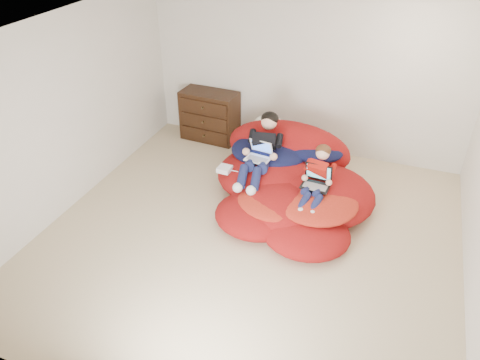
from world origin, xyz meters
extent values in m
cube|color=#C6B38E|center=(0.00, 0.00, -0.12)|extent=(5.10, 5.10, 0.25)
cube|color=silver|center=(0.00, 2.51, 1.25)|extent=(5.10, 0.02, 2.50)
cube|color=silver|center=(0.00, -2.51, 1.25)|extent=(5.10, 0.02, 2.50)
cube|color=silver|center=(-2.51, 0.00, 1.25)|extent=(0.02, 5.10, 2.50)
cube|color=white|center=(0.00, 0.00, 2.51)|extent=(5.10, 5.10, 0.02)
cube|color=black|center=(-1.53, 2.26, 0.42)|extent=(0.96, 0.52, 0.84)
cube|color=black|center=(-1.53, 2.01, 0.17)|extent=(0.84, 0.07, 0.20)
cylinder|color=#4C3F26|center=(-1.53, 1.99, 0.17)|extent=(0.03, 0.06, 0.03)
cube|color=black|center=(-1.53, 2.01, 0.42)|extent=(0.84, 0.07, 0.20)
cylinder|color=#4C3F26|center=(-1.53, 1.99, 0.42)|extent=(0.03, 0.06, 0.03)
cube|color=black|center=(-1.53, 2.01, 0.67)|extent=(0.84, 0.07, 0.20)
cylinder|color=#4C3F26|center=(-1.53, 1.99, 0.67)|extent=(0.03, 0.06, 0.03)
ellipsoid|color=#9F1212|center=(-0.06, 1.13, 0.22)|extent=(1.59, 1.43, 0.57)
ellipsoid|color=#9F1212|center=(0.66, 0.94, 0.20)|extent=(1.48, 1.44, 0.54)
ellipsoid|color=#9F1212|center=(0.33, 0.54, 0.18)|extent=(1.57, 1.25, 0.50)
ellipsoid|color=#9F1212|center=(0.00, 0.26, 0.14)|extent=(1.09, 1.00, 0.36)
ellipsoid|color=#9F1212|center=(0.68, 0.14, 0.13)|extent=(1.09, 0.99, 0.36)
ellipsoid|color=#9F1212|center=(0.01, 1.66, 0.40)|extent=(1.85, 0.82, 0.82)
ellipsoid|color=#10143B|center=(-0.19, 1.33, 0.48)|extent=(1.10, 0.90, 0.28)
ellipsoid|color=#10143B|center=(0.40, 1.52, 0.52)|extent=(0.89, 0.62, 0.21)
ellipsoid|color=red|center=(0.69, 0.55, 0.34)|extent=(1.06, 1.06, 0.19)
ellipsoid|color=red|center=(0.20, 0.44, 0.30)|extent=(1.01, 0.91, 0.18)
ellipsoid|color=white|center=(-0.36, 1.87, 0.62)|extent=(0.49, 0.31, 0.31)
cube|color=black|center=(-0.22, 1.22, 0.66)|extent=(0.39, 0.49, 0.46)
sphere|color=#E9AE8E|center=(-0.22, 1.38, 0.92)|extent=(0.22, 0.22, 0.22)
ellipsoid|color=black|center=(-0.22, 1.41, 0.96)|extent=(0.25, 0.24, 0.19)
cylinder|color=#161C45|center=(-0.31, 0.89, 0.51)|extent=(0.21, 0.38, 0.20)
cylinder|color=#161C45|center=(-0.31, 0.57, 0.48)|extent=(0.18, 0.37, 0.23)
sphere|color=white|center=(-0.31, 0.38, 0.42)|extent=(0.13, 0.13, 0.13)
cylinder|color=#161C45|center=(-0.12, 0.89, 0.51)|extent=(0.21, 0.38, 0.20)
cylinder|color=#161C45|center=(-0.12, 0.57, 0.48)|extent=(0.18, 0.37, 0.23)
sphere|color=white|center=(-0.12, 0.38, 0.42)|extent=(0.13, 0.13, 0.13)
cube|color=red|center=(0.65, 0.86, 0.58)|extent=(0.30, 0.33, 0.39)
sphere|color=#E9AE8E|center=(0.65, 0.95, 0.82)|extent=(0.18, 0.18, 0.18)
ellipsoid|color=#4A2913|center=(0.65, 0.97, 0.85)|extent=(0.20, 0.19, 0.15)
cylinder|color=#161C45|center=(0.57, 0.63, 0.44)|extent=(0.17, 0.30, 0.16)
cylinder|color=#161C45|center=(0.57, 0.38, 0.42)|extent=(0.14, 0.29, 0.18)
sphere|color=white|center=(0.57, 0.23, 0.37)|extent=(0.10, 0.10, 0.10)
cylinder|color=#161C45|center=(0.72, 0.63, 0.44)|extent=(0.17, 0.30, 0.16)
cylinder|color=#161C45|center=(0.72, 0.38, 0.42)|extent=(0.14, 0.29, 0.18)
sphere|color=white|center=(0.72, 0.23, 0.37)|extent=(0.10, 0.10, 0.10)
cube|color=white|center=(-0.22, 0.90, 0.58)|extent=(0.35, 0.26, 0.01)
cube|color=gray|center=(-0.22, 0.89, 0.59)|extent=(0.29, 0.16, 0.00)
cube|color=white|center=(-0.22, 1.06, 0.69)|extent=(0.33, 0.13, 0.22)
cube|color=#406CD9|center=(-0.22, 1.05, 0.70)|extent=(0.29, 0.10, 0.17)
cube|color=black|center=(0.65, 0.64, 0.50)|extent=(0.37, 0.27, 0.02)
cube|color=gray|center=(0.65, 0.63, 0.51)|extent=(0.31, 0.15, 0.00)
cube|color=black|center=(0.65, 0.79, 0.63)|extent=(0.36, 0.08, 0.24)
cube|color=#51A8BD|center=(0.65, 0.78, 0.63)|extent=(0.31, 0.06, 0.20)
cube|color=white|center=(-0.64, 0.75, 0.42)|extent=(0.19, 0.19, 0.07)
camera|label=1|loc=(1.50, -4.30, 3.76)|focal=35.00mm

